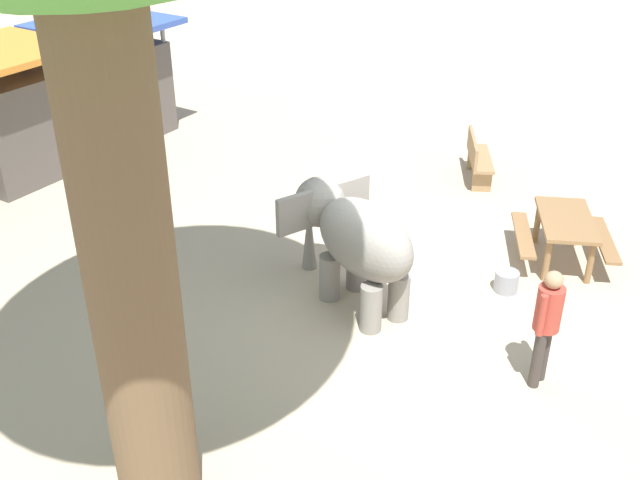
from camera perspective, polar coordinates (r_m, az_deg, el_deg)
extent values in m
plane|color=#BAA88C|center=(11.03, 5.52, -4.94)|extent=(60.00, 60.00, 0.00)
cylinder|color=gray|center=(10.96, 0.73, -2.83)|extent=(0.31, 0.31, 0.71)
cylinder|color=gray|center=(11.21, 2.79, -2.07)|extent=(0.31, 0.31, 0.71)
cylinder|color=gray|center=(10.31, 3.89, -5.18)|extent=(0.31, 0.31, 0.71)
cylinder|color=gray|center=(10.58, 5.99, -4.30)|extent=(0.31, 0.31, 0.71)
ellipsoid|color=gray|center=(10.36, 3.44, 0.07)|extent=(1.50, 1.98, 1.06)
sphere|color=gray|center=(11.07, -0.03, 2.93)|extent=(0.76, 0.76, 0.76)
cone|color=gray|center=(11.59, -0.83, 0.46)|extent=(0.24, 0.24, 1.19)
cube|color=gray|center=(10.74, -1.87, 2.03)|extent=(0.60, 0.32, 0.57)
cube|color=gray|center=(11.26, 2.40, 3.36)|extent=(0.60, 0.32, 0.57)
cylinder|color=#3F3833|center=(9.68, 16.19, -8.67)|extent=(0.14, 0.14, 0.82)
cylinder|color=#3F3833|center=(9.82, 16.62, -8.14)|extent=(0.14, 0.14, 0.82)
cylinder|color=#B23F33|center=(9.35, 17.00, -4.99)|extent=(0.32, 0.32, 0.58)
sphere|color=tan|center=(9.14, 17.36, -2.91)|extent=(0.22, 0.22, 0.22)
cylinder|color=#B23F33|center=(9.17, 16.50, -5.51)|extent=(0.09, 0.09, 0.55)
cylinder|color=#B23F33|center=(9.51, 17.51, -4.34)|extent=(0.09, 0.09, 0.55)
cylinder|color=brown|center=(6.73, -14.20, -2.42)|extent=(0.82, 0.82, 5.47)
cube|color=#9E7A51|center=(14.97, 12.09, 6.07)|extent=(1.42, 1.01, 0.06)
cube|color=#9E7A51|center=(14.86, 11.52, 6.92)|extent=(1.26, 0.71, 0.40)
cube|color=#9E7A51|center=(15.54, 11.80, 6.02)|extent=(0.24, 0.36, 0.42)
cube|color=#9E7A51|center=(14.59, 12.20, 4.40)|extent=(0.24, 0.36, 0.42)
cube|color=olive|center=(12.29, 18.23, 1.47)|extent=(1.70, 1.37, 0.06)
cylinder|color=olive|center=(12.93, 16.19, 1.26)|extent=(0.10, 0.10, 0.72)
cylinder|color=olive|center=(13.05, 18.95, 1.07)|extent=(0.10, 0.10, 0.72)
cylinder|color=olive|center=(11.89, 16.86, -1.43)|extent=(0.10, 0.10, 0.72)
cylinder|color=olive|center=(12.02, 19.86, -1.60)|extent=(0.10, 0.10, 0.72)
cube|color=olive|center=(12.32, 15.19, 0.39)|extent=(1.46, 0.86, 0.05)
cube|color=olive|center=(12.57, 20.78, 0.02)|extent=(1.46, 0.86, 0.05)
cube|color=#59514C|center=(15.86, -22.35, 7.97)|extent=(2.00, 1.80, 2.00)
cylinder|color=gray|center=(16.92, -21.72, 10.06)|extent=(0.10, 0.10, 2.40)
cylinder|color=gray|center=(15.68, -18.09, 9.28)|extent=(0.10, 0.10, 2.40)
cube|color=#59514C|center=(17.37, -15.51, 10.83)|extent=(2.00, 1.80, 2.00)
cube|color=#3856B2|center=(16.99, -16.17, 15.49)|extent=(2.50, 2.50, 0.12)
cylinder|color=gray|center=(18.46, -15.28, 12.58)|extent=(0.10, 0.10, 2.40)
cylinder|color=gray|center=(17.33, -11.53, 11.96)|extent=(0.10, 0.10, 2.40)
cylinder|color=gray|center=(17.37, -19.63, 10.90)|extent=(0.10, 0.10, 2.40)
cylinder|color=gray|center=(16.16, -15.95, 10.17)|extent=(0.10, 0.10, 2.40)
cylinder|color=gray|center=(11.56, 13.98, -3.07)|extent=(0.36, 0.36, 0.32)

